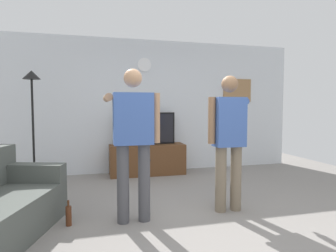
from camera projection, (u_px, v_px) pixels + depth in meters
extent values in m
plane|color=gray|center=(197.00, 226.00, 3.23)|extent=(8.40, 8.40, 0.00)
cube|color=silver|center=(148.00, 106.00, 5.99)|extent=(6.40, 0.10, 2.70)
cube|color=brown|center=(147.00, 159.00, 5.70)|extent=(1.47, 0.47, 0.59)
sphere|color=black|center=(150.00, 160.00, 5.46)|extent=(0.04, 0.04, 0.04)
cube|color=black|center=(147.00, 128.00, 5.71)|extent=(1.12, 0.06, 0.63)
cube|color=black|center=(147.00, 129.00, 5.68)|extent=(1.06, 0.01, 0.57)
cylinder|color=white|center=(144.00, 65.00, 5.86)|extent=(0.28, 0.03, 0.28)
cube|color=#997047|center=(237.00, 90.00, 6.42)|extent=(0.66, 0.04, 0.50)
cylinder|color=black|center=(35.00, 186.00, 4.84)|extent=(0.32, 0.32, 0.03)
cylinder|color=black|center=(33.00, 133.00, 4.78)|extent=(0.04, 0.04, 1.76)
cone|color=black|center=(31.00, 75.00, 4.72)|extent=(0.28, 0.28, 0.14)
cylinder|color=#4C4C51|center=(123.00, 184.00, 3.31)|extent=(0.14, 0.14, 0.91)
cylinder|color=#4C4C51|center=(144.00, 182.00, 3.37)|extent=(0.14, 0.14, 0.91)
cube|color=#3F60AD|center=(133.00, 119.00, 3.29)|extent=(0.45, 0.22, 0.59)
sphere|color=tan|center=(133.00, 78.00, 3.26)|extent=(0.21, 0.21, 0.21)
cylinder|color=tan|center=(108.00, 98.00, 3.48)|extent=(0.09, 0.58, 0.09)
cube|color=white|center=(106.00, 99.00, 3.79)|extent=(0.04, 0.12, 0.04)
cylinder|color=tan|center=(156.00, 118.00, 3.36)|extent=(0.09, 0.09, 0.58)
cylinder|color=#7A6B56|center=(221.00, 179.00, 3.67)|extent=(0.14, 0.14, 0.84)
cylinder|color=#7A6B56|center=(236.00, 178.00, 3.72)|extent=(0.14, 0.14, 0.84)
cube|color=#3F60AD|center=(229.00, 122.00, 3.65)|extent=(0.39, 0.22, 0.62)
sphere|color=#8C6647|center=(230.00, 84.00, 3.62)|extent=(0.21, 0.21, 0.21)
cylinder|color=#8C6647|center=(212.00, 120.00, 3.59)|extent=(0.09, 0.09, 0.58)
cylinder|color=#3F60AD|center=(236.00, 102.00, 3.97)|extent=(0.09, 0.58, 0.09)
cube|color=white|center=(225.00, 102.00, 4.28)|extent=(0.04, 0.12, 0.04)
cube|color=#4C514C|center=(30.00, 173.00, 3.54)|extent=(0.87, 0.45, 0.22)
cylinder|color=#592D19|center=(69.00, 216.00, 3.24)|extent=(0.07, 0.07, 0.22)
cylinder|color=#4C2814|center=(68.00, 203.00, 3.23)|extent=(0.02, 0.02, 0.07)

